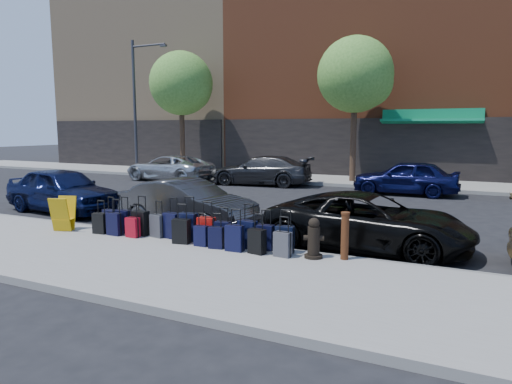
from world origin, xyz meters
The scene contains 39 objects.
ground centered at (0.00, 0.00, 0.00)m, with size 120.00×120.00×0.00m, color black.
sidewalk_near centered at (0.00, -6.50, 0.07)m, with size 60.00×4.00×0.15m, color gray.
sidewalk_far centered at (0.00, 10.00, 0.07)m, with size 60.00×4.00×0.15m, color gray.
curb_near centered at (0.00, -4.48, 0.07)m, with size 60.00×0.08×0.15m, color gray.
curb_far centered at (0.00, 7.98, 0.07)m, with size 60.00×0.08×0.15m, color gray.
building_left centered at (-16.00, 17.98, 7.98)m, with size 15.00×12.12×16.00m.
building_center centered at (0.00, 17.99, 9.98)m, with size 17.00×12.85×20.00m.
tree_left centered at (-9.86, 9.50, 5.41)m, with size 3.80×3.80×7.27m.
tree_center centered at (0.64, 9.50, 5.41)m, with size 3.80×3.80×7.27m.
streetlight centered at (-12.80, 8.80, 4.66)m, with size 2.59×0.18×8.00m.
suitcase_front_0 centered at (-2.52, -4.78, 0.43)m, with size 0.39×0.24×0.90m.
suitcase_front_1 centered at (-2.07, -4.76, 0.44)m, with size 0.40×0.24×0.93m.
suitcase_front_2 centered at (-1.44, -4.85, 0.46)m, with size 0.43×0.25×1.00m.
suitcase_front_3 centered at (-0.92, -4.82, 0.43)m, with size 0.41×0.27×0.91m.
suitcase_front_4 centered at (-0.53, -4.77, 0.47)m, with size 0.45×0.29×1.01m.
suitcase_front_5 centered at (-0.05, -4.77, 0.49)m, with size 0.46×0.27×1.07m.
suitcase_front_6 centered at (0.49, -4.80, 0.46)m, with size 0.42×0.25×0.99m.
suitcase_front_7 centered at (0.92, -4.79, 0.43)m, with size 0.37×0.22×0.88m.
suitcase_front_8 centered at (1.57, -4.79, 0.47)m, with size 0.44×0.28×1.01m.
suitcase_front_9 centered at (2.00, -4.76, 0.43)m, with size 0.39×0.23×0.91m.
suitcase_front_10 centered at (2.48, -4.80, 0.45)m, with size 0.41×0.25×0.95m.
suitcase_back_0 centered at (-2.51, -5.14, 0.42)m, with size 0.38×0.24×0.86m.
suitcase_back_1 centered at (-2.04, -5.12, 0.44)m, with size 0.39×0.23×0.92m.
suitcase_back_2 centered at (-1.48, -5.10, 0.40)m, with size 0.34×0.20×0.80m.
suitcase_back_5 centered at (-0.02, -5.10, 0.44)m, with size 0.43×0.29×0.94m.
suitcase_back_6 centered at (0.53, -5.09, 0.39)m, with size 0.33×0.20×0.77m.
suitcase_back_7 centered at (0.95, -5.13, 0.40)m, with size 0.36×0.24×0.80m.
suitcase_back_8 centered at (1.43, -5.15, 0.44)m, with size 0.40×0.24×0.94m.
suitcase_back_9 centered at (1.97, -5.13, 0.42)m, with size 0.40×0.28×0.87m.
suitcase_back_10 centered at (2.56, -5.10, 0.42)m, with size 0.38×0.24×0.86m.
fire_hydrant centered at (3.18, -4.91, 0.54)m, with size 0.44×0.38×0.85m.
bollard centered at (3.80, -4.74, 0.66)m, with size 0.18×0.18×1.00m.
display_rack centered at (-3.62, -5.32, 0.59)m, with size 0.65×0.68×0.90m.
car_near_0 centered at (-6.43, -2.81, 0.77)m, with size 1.81×4.50×1.53m, color #0C1338.
car_near_1 centered at (-1.24, -3.02, 0.69)m, with size 1.47×4.21×1.39m, color #303032.
car_near_2 centered at (3.94, -3.14, 0.67)m, with size 2.22×4.80×1.34m, color black.
car_far_0 centered at (-8.90, 6.59, 0.70)m, with size 2.33×5.05×1.40m, color silver.
car_far_1 centered at (-3.53, 6.99, 0.74)m, with size 2.07×5.10×1.48m, color #2F2F31.
car_far_2 centered at (3.52, 6.56, 0.75)m, with size 1.77×4.40×1.50m, color #0C0E37.
Camera 1 is at (6.09, -13.83, 2.85)m, focal length 32.00 mm.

